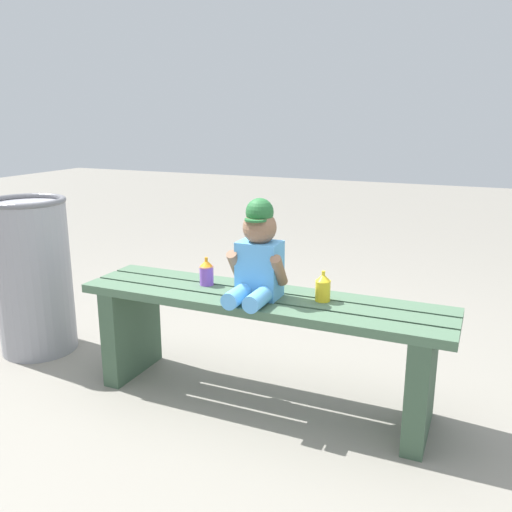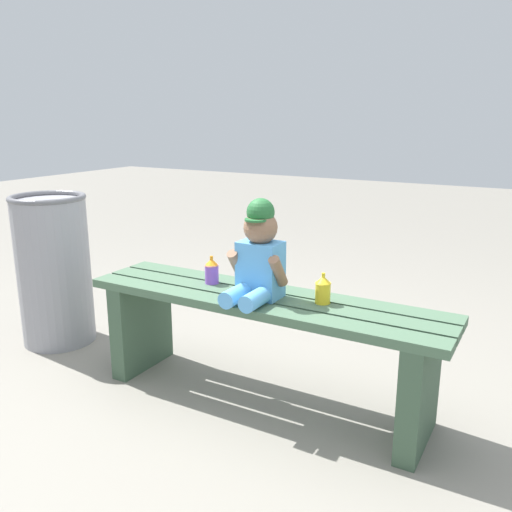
% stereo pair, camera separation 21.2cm
% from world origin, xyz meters
% --- Properties ---
extents(ground_plane, '(16.00, 16.00, 0.00)m').
position_xyz_m(ground_plane, '(0.00, 0.00, 0.00)').
color(ground_plane, gray).
extents(park_bench, '(1.56, 0.35, 0.47)m').
position_xyz_m(park_bench, '(0.00, -0.00, 0.32)').
color(park_bench, '#47664C').
rests_on(park_bench, ground_plane).
extents(child_figure, '(0.23, 0.27, 0.40)m').
position_xyz_m(child_figure, '(0.00, -0.03, 0.65)').
color(child_figure, '#59A5E5').
rests_on(child_figure, park_bench).
extents(sippy_cup_left, '(0.06, 0.06, 0.12)m').
position_xyz_m(sippy_cup_left, '(-0.27, 0.04, 0.53)').
color(sippy_cup_left, '#8C4CCC').
rests_on(sippy_cup_left, park_bench).
extents(sippy_cup_right, '(0.06, 0.06, 0.12)m').
position_xyz_m(sippy_cup_right, '(0.25, 0.04, 0.53)').
color(sippy_cup_right, yellow).
rests_on(sippy_cup_right, park_bench).
extents(trash_bin, '(0.39, 0.39, 0.80)m').
position_xyz_m(trash_bin, '(-1.27, 0.02, 0.40)').
color(trash_bin, gray).
rests_on(trash_bin, ground_plane).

